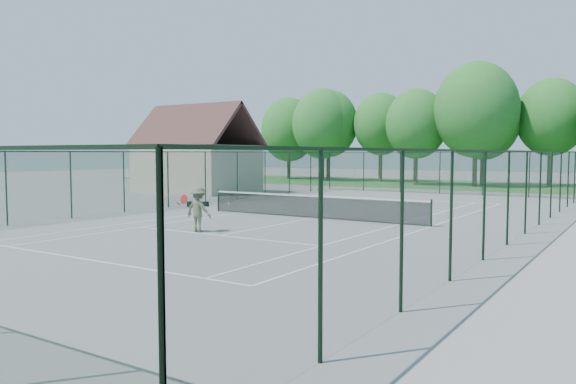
# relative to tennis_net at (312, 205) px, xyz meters

# --- Properties ---
(ground) EXTENTS (140.00, 140.00, 0.00)m
(ground) POSITION_rel_tennis_net_xyz_m (0.00, 0.00, -0.58)
(ground) COLOR gray
(ground) RESTS_ON ground
(grass_far) EXTENTS (80.00, 16.00, 0.01)m
(grass_far) POSITION_rel_tennis_net_xyz_m (0.00, 30.00, -0.57)
(grass_far) COLOR #31702B
(grass_far) RESTS_ON ground
(court_lines) EXTENTS (11.05, 23.85, 0.01)m
(court_lines) POSITION_rel_tennis_net_xyz_m (0.00, 0.00, -0.57)
(court_lines) COLOR white
(court_lines) RESTS_ON ground
(tennis_net) EXTENTS (11.08, 0.08, 1.10)m
(tennis_net) POSITION_rel_tennis_net_xyz_m (0.00, 0.00, 0.00)
(tennis_net) COLOR black
(tennis_net) RESTS_ON ground
(fence_enclosure) EXTENTS (18.05, 36.05, 3.02)m
(fence_enclosure) POSITION_rel_tennis_net_xyz_m (0.00, 0.00, 0.98)
(fence_enclosure) COLOR #1D3A23
(fence_enclosure) RESTS_ON ground
(utility_building) EXTENTS (8.60, 6.27, 6.63)m
(utility_building) POSITION_rel_tennis_net_xyz_m (-16.00, 10.00, 2.54)
(utility_building) COLOR beige
(utility_building) RESTS_ON ground
(tree_line_far) EXTENTS (39.40, 6.40, 9.70)m
(tree_line_far) POSITION_rel_tennis_net_xyz_m (0.00, 30.00, 5.42)
(tree_line_far) COLOR #473023
(tree_line_far) RESTS_ON ground
(sports_bag_a) EXTENTS (0.43, 0.35, 0.29)m
(sports_bag_a) POSITION_rel_tennis_net_xyz_m (-8.24, 0.86, -0.43)
(sports_bag_a) COLOR black
(sports_bag_a) RESTS_ON ground
(sports_bag_b) EXTENTS (0.38, 0.28, 0.26)m
(sports_bag_b) POSITION_rel_tennis_net_xyz_m (-7.76, 1.61, -0.44)
(sports_bag_b) COLOR black
(sports_bag_b) RESTS_ON ground
(tennis_player) EXTENTS (2.03, 0.84, 1.68)m
(tennis_player) POSITION_rel_tennis_net_xyz_m (-1.30, -6.11, 0.27)
(tennis_player) COLOR #5F6346
(tennis_player) RESTS_ON ground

